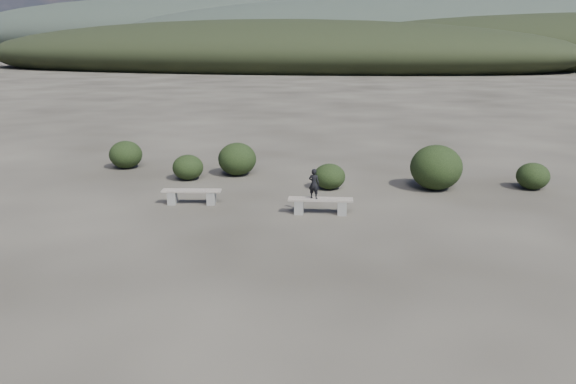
# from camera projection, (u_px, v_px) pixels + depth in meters

# --- Properties ---
(ground) EXTENTS (1200.00, 1200.00, 0.00)m
(ground) POSITION_uv_depth(u_px,v_px,m) (219.00, 283.00, 11.80)
(ground) COLOR #2A2621
(ground) RESTS_ON ground
(bench_left) EXTENTS (1.87, 0.76, 0.46)m
(bench_left) POSITION_uv_depth(u_px,v_px,m) (192.00, 195.00, 17.42)
(bench_left) COLOR slate
(bench_left) RESTS_ON ground
(bench_right) EXTENTS (1.93, 0.68, 0.47)m
(bench_right) POSITION_uv_depth(u_px,v_px,m) (320.00, 205.00, 16.42)
(bench_right) COLOR slate
(bench_right) RESTS_ON ground
(seated_person) EXTENTS (0.36, 0.28, 0.89)m
(seated_person) POSITION_uv_depth(u_px,v_px,m) (314.00, 184.00, 16.27)
(seated_person) COLOR black
(seated_person) RESTS_ON bench_right
(shrub_a) EXTENTS (1.12, 1.12, 0.92)m
(shrub_a) POSITION_uv_depth(u_px,v_px,m) (188.00, 167.00, 20.47)
(shrub_a) COLOR black
(shrub_a) RESTS_ON ground
(shrub_b) EXTENTS (1.44, 1.44, 1.23)m
(shrub_b) POSITION_uv_depth(u_px,v_px,m) (237.00, 159.00, 21.13)
(shrub_b) COLOR black
(shrub_b) RESTS_ON ground
(shrub_c) EXTENTS (1.09, 1.09, 0.87)m
(shrub_c) POSITION_uv_depth(u_px,v_px,m) (329.00, 176.00, 19.19)
(shrub_c) COLOR black
(shrub_c) RESTS_ON ground
(shrub_d) EXTENTS (1.75, 1.75, 1.53)m
(shrub_d) POSITION_uv_depth(u_px,v_px,m) (436.00, 167.00, 19.06)
(shrub_d) COLOR black
(shrub_d) RESTS_ON ground
(shrub_e) EXTENTS (1.10, 1.10, 0.91)m
(shrub_e) POSITION_uv_depth(u_px,v_px,m) (533.00, 176.00, 19.15)
(shrub_e) COLOR black
(shrub_e) RESTS_ON ground
(shrub_f) EXTENTS (1.29, 1.29, 1.09)m
(shrub_f) POSITION_uv_depth(u_px,v_px,m) (126.00, 155.00, 22.33)
(shrub_f) COLOR black
(shrub_f) RESTS_ON ground
(mountain_ridges) EXTENTS (500.00, 400.00, 56.00)m
(mountain_ridges) POSITION_uv_depth(u_px,v_px,m) (406.00, 31.00, 329.24)
(mountain_ridges) COLOR black
(mountain_ridges) RESTS_ON ground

